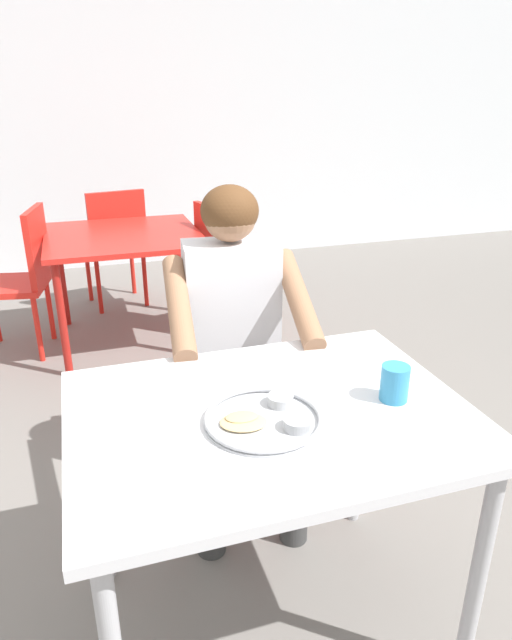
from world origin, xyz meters
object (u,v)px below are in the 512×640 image
at_px(chair_red_left, 22,273).
at_px(chair_red_far, 116,241).
at_px(table_foreground, 270,438).
at_px(chair_red_right, 225,259).
at_px(diner_foreground, 236,327).
at_px(drinking_cup, 395,382).
at_px(table_background_red, 124,246).
at_px(thali_tray, 265,418).
at_px(chair_foreground, 226,356).

bearing_deg(chair_red_left, chair_red_far, 45.85).
height_order(table_foreground, chair_red_far, chair_red_far).
height_order(chair_red_right, chair_red_far, chair_red_far).
distance_m(table_foreground, diner_foreground, 0.63).
bearing_deg(table_foreground, drinking_cup, -8.12).
height_order(table_background_red, chair_red_right, chair_red_right).
bearing_deg(thali_tray, table_foreground, 58.33).
bearing_deg(chair_foreground, table_background_red, 100.55).
bearing_deg(table_foreground, chair_foreground, 83.15).
relative_size(thali_tray, table_background_red, 0.32).
height_order(chair_foreground, chair_red_right, chair_foreground).
height_order(thali_tray, chair_red_far, chair_red_far).
height_order(chair_foreground, diner_foreground, diner_foreground).
bearing_deg(chair_foreground, diner_foreground, -94.74).
height_order(table_foreground, chair_red_right, chair_red_right).
bearing_deg(drinking_cup, table_background_red, 102.09).
distance_m(table_foreground, thali_tray, 0.11).
height_order(drinking_cup, chair_red_far, chair_red_far).
distance_m(chair_foreground, chair_red_far, 2.07).
bearing_deg(diner_foreground, table_background_red, 98.52).
bearing_deg(chair_red_far, table_background_red, -89.41).
relative_size(drinking_cup, table_background_red, 0.11).
distance_m(table_foreground, table_background_red, 2.26).
relative_size(chair_foreground, table_background_red, 0.95).
bearing_deg(diner_foreground, table_foreground, -97.60).
bearing_deg(table_foreground, chair_red_right, 78.15).
distance_m(table_foreground, drinking_cup, 0.36).
bearing_deg(chair_foreground, drinking_cup, -75.52).
relative_size(drinking_cup, chair_foreground, 0.11).
relative_size(table_foreground, thali_tray, 3.48).
height_order(thali_tray, chair_red_left, chair_red_left).
bearing_deg(chair_red_right, diner_foreground, -103.46).
xyz_separation_m(table_background_red, chair_red_far, (-0.01, 0.64, -0.13)).
xyz_separation_m(table_foreground, thali_tray, (-0.03, -0.05, 0.10)).
bearing_deg(diner_foreground, chair_foreground, 85.26).
xyz_separation_m(table_foreground, table_background_red, (-0.16, 2.26, -0.04)).
xyz_separation_m(drinking_cup, diner_foreground, (-0.25, 0.67, -0.08)).
xyz_separation_m(thali_tray, chair_red_far, (-0.14, 2.95, -0.26)).
bearing_deg(chair_red_far, diner_foreground, -83.70).
bearing_deg(chair_red_left, chair_foreground, -59.04).
xyz_separation_m(drinking_cup, chair_foreground, (-0.23, 0.89, -0.30)).
bearing_deg(chair_red_left, table_background_red, -2.77).
xyz_separation_m(drinking_cup, table_background_red, (-0.49, 2.30, -0.17)).
relative_size(table_foreground, drinking_cup, 10.39).
xyz_separation_m(chair_foreground, chair_red_left, (-0.87, 1.44, 0.01)).
height_order(thali_tray, table_background_red, thali_tray).
bearing_deg(chair_red_right, thali_tray, -102.33).
relative_size(thali_tray, chair_red_far, 0.34).
relative_size(chair_red_left, chair_red_far, 1.02).
distance_m(thali_tray, diner_foreground, 0.68).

